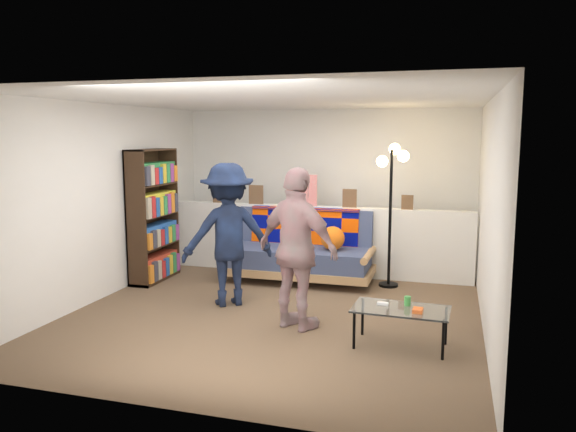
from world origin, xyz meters
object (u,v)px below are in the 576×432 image
object	(u,v)px
bookshelf	(153,220)
person_right	(298,249)
coffee_table	(402,311)
person_left	(228,235)
futon_sofa	(302,251)
floor_lamp	(392,186)

from	to	relation	value
bookshelf	person_right	world-z (taller)	bookshelf
coffee_table	bookshelf	bearing A→B (deg)	155.93
person_right	person_left	bearing A→B (deg)	-6.19
futon_sofa	coffee_table	size ratio (longest dim) A/B	2.20
floor_lamp	bookshelf	bearing A→B (deg)	-169.24
coffee_table	floor_lamp	distance (m)	2.43
floor_lamp	person_left	xyz separation A→B (m)	(-1.77, -1.38, -0.50)
bookshelf	coffee_table	world-z (taller)	bookshelf
futon_sofa	bookshelf	bearing A→B (deg)	-163.74
floor_lamp	person_left	world-z (taller)	floor_lamp
futon_sofa	person_left	size ratio (longest dim) A/B	1.21
bookshelf	person_left	size ratio (longest dim) A/B	1.08
person_left	coffee_table	bearing A→B (deg)	124.52
coffee_table	person_right	size ratio (longest dim) A/B	0.55
futon_sofa	floor_lamp	world-z (taller)	floor_lamp
futon_sofa	bookshelf	distance (m)	2.11
bookshelf	floor_lamp	bearing A→B (deg)	10.76
person_left	futon_sofa	bearing A→B (deg)	-146.40
bookshelf	person_left	bearing A→B (deg)	-28.21
coffee_table	person_left	size ratio (longest dim) A/B	0.55
futon_sofa	coffee_table	bearing A→B (deg)	-54.01
bookshelf	coffee_table	xyz separation A→B (m)	(3.55, -1.59, -0.50)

